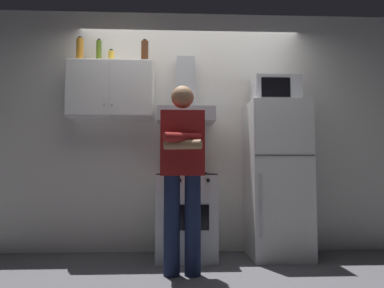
% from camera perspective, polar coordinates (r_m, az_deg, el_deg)
% --- Properties ---
extents(ground_plane, '(7.00, 7.00, 0.00)m').
position_cam_1_polar(ground_plane, '(3.61, -0.00, -18.51)').
color(ground_plane, '#4C4C51').
extents(back_wall_tiled, '(4.80, 0.10, 2.70)m').
position_cam_1_polar(back_wall_tiled, '(4.12, -0.38, 2.18)').
color(back_wall_tiled, silver).
rests_on(back_wall_tiled, ground_plane).
extents(upper_cabinet, '(0.90, 0.37, 0.60)m').
position_cam_1_polar(upper_cabinet, '(4.02, -12.57, 8.22)').
color(upper_cabinet, white).
extents(stove_oven, '(0.60, 0.62, 0.87)m').
position_cam_1_polar(stove_oven, '(3.78, -0.95, -11.19)').
color(stove_oven, silver).
rests_on(stove_oven, ground_plane).
extents(range_hood, '(0.60, 0.44, 0.75)m').
position_cam_1_polar(range_hood, '(3.94, -0.98, 6.13)').
color(range_hood, '#B7BABF').
extents(refrigerator, '(0.60, 0.62, 1.60)m').
position_cam_1_polar(refrigerator, '(3.89, 13.23, -5.45)').
color(refrigerator, silver).
rests_on(refrigerator, ground_plane).
extents(microwave, '(0.48, 0.37, 0.28)m').
position_cam_1_polar(microwave, '(4.00, 12.94, 8.14)').
color(microwave, '#B7BABF').
rests_on(microwave, refrigerator).
extents(person_standing, '(0.38, 0.33, 1.64)m').
position_cam_1_polar(person_standing, '(3.14, -1.53, -4.07)').
color(person_standing, '#192342').
rests_on(person_standing, ground_plane).
extents(bottle_olive_oil, '(0.06, 0.06, 0.28)m').
position_cam_1_polar(bottle_olive_oil, '(4.19, -14.49, 13.87)').
color(bottle_olive_oil, '#4C6B19').
rests_on(bottle_olive_oil, upper_cabinet).
extents(bottle_rum_dark, '(0.08, 0.08, 0.27)m').
position_cam_1_polar(bottle_rum_dark, '(4.09, -7.47, 14.15)').
color(bottle_rum_dark, '#47230F').
rests_on(bottle_rum_dark, upper_cabinet).
extents(bottle_liquor_amber, '(0.08, 0.08, 0.28)m').
position_cam_1_polar(bottle_liquor_amber, '(4.18, -17.29, 13.98)').
color(bottle_liquor_amber, '#B7721E').
rests_on(bottle_liquor_amber, upper_cabinet).
extents(bottle_spice_jar, '(0.06, 0.06, 0.14)m').
position_cam_1_polar(bottle_spice_jar, '(4.09, -12.64, 13.32)').
color(bottle_spice_jar, gold).
rests_on(bottle_spice_jar, upper_cabinet).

